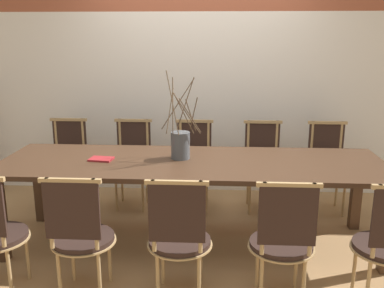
{
  "coord_description": "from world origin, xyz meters",
  "views": [
    {
      "loc": [
        0.21,
        -3.51,
        1.82
      ],
      "look_at": [
        0.0,
        0.0,
        0.92
      ],
      "focal_mm": 40.0,
      "sensor_mm": 36.0,
      "label": 1
    }
  ],
  "objects_px": {
    "chair_far_center": "(194,163)",
    "book_stack": "(101,159)",
    "vase_centerpiece": "(181,144)",
    "chair_near_center": "(179,236)",
    "dining_table": "(192,170)"
  },
  "relations": [
    {
      "from": "chair_near_center",
      "to": "book_stack",
      "type": "bearing_deg",
      "value": 131.83
    },
    {
      "from": "vase_centerpiece",
      "to": "chair_near_center",
      "type": "bearing_deg",
      "value": -85.86
    },
    {
      "from": "dining_table",
      "to": "vase_centerpiece",
      "type": "xyz_separation_m",
      "value": [
        -0.1,
        0.07,
        0.21
      ]
    },
    {
      "from": "chair_near_center",
      "to": "chair_far_center",
      "type": "bearing_deg",
      "value": 89.87
    },
    {
      "from": "dining_table",
      "to": "chair_near_center",
      "type": "height_order",
      "value": "chair_near_center"
    },
    {
      "from": "chair_near_center",
      "to": "chair_far_center",
      "type": "xyz_separation_m",
      "value": [
        0.0,
        1.71,
        0.0
      ]
    },
    {
      "from": "chair_far_center",
      "to": "dining_table",
      "type": "bearing_deg",
      "value": 92.24
    },
    {
      "from": "chair_near_center",
      "to": "dining_table",
      "type": "bearing_deg",
      "value": 87.49
    },
    {
      "from": "chair_near_center",
      "to": "vase_centerpiece",
      "type": "relative_size",
      "value": 1.22
    },
    {
      "from": "vase_centerpiece",
      "to": "book_stack",
      "type": "xyz_separation_m",
      "value": [
        -0.68,
        -0.09,
        -0.12
      ]
    },
    {
      "from": "dining_table",
      "to": "vase_centerpiece",
      "type": "relative_size",
      "value": 4.32
    },
    {
      "from": "chair_far_center",
      "to": "book_stack",
      "type": "height_order",
      "value": "chair_far_center"
    },
    {
      "from": "chair_near_center",
      "to": "vase_centerpiece",
      "type": "xyz_separation_m",
      "value": [
        -0.07,
        0.93,
        0.41
      ]
    },
    {
      "from": "dining_table",
      "to": "chair_far_center",
      "type": "bearing_deg",
      "value": 92.24
    },
    {
      "from": "vase_centerpiece",
      "to": "chair_far_center",
      "type": "bearing_deg",
      "value": 84.81
    }
  ]
}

